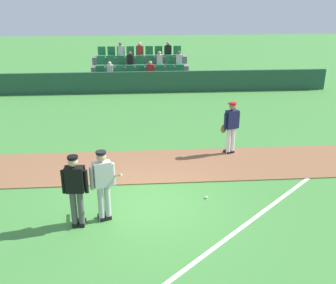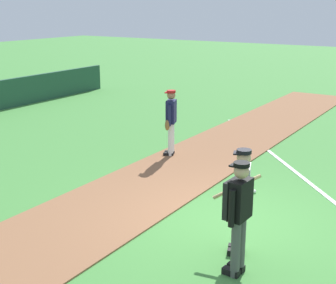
{
  "view_description": "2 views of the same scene",
  "coord_description": "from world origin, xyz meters",
  "px_view_note": "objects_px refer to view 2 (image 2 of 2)",
  "views": [
    {
      "loc": [
        -0.08,
        -8.75,
        5.08
      ],
      "look_at": [
        0.7,
        1.78,
        0.98
      ],
      "focal_mm": 41.85,
      "sensor_mm": 36.0,
      "label": 1
    },
    {
      "loc": [
        -7.52,
        -3.51,
        3.89
      ],
      "look_at": [
        0.32,
        1.53,
        1.23
      ],
      "focal_mm": 51.67,
      "sensor_mm": 36.0,
      "label": 2
    }
  ],
  "objects_px": {
    "runner_navy_jersey": "(171,121)",
    "baseball": "(255,191)",
    "batter_grey_jersey": "(242,198)",
    "umpire_home_plate": "(238,212)"
  },
  "relations": [
    {
      "from": "batter_grey_jersey",
      "to": "baseball",
      "type": "height_order",
      "value": "batter_grey_jersey"
    },
    {
      "from": "runner_navy_jersey",
      "to": "batter_grey_jersey",
      "type": "bearing_deg",
      "value": -135.6
    },
    {
      "from": "umpire_home_plate",
      "to": "runner_navy_jersey",
      "type": "bearing_deg",
      "value": 41.87
    },
    {
      "from": "umpire_home_plate",
      "to": "baseball",
      "type": "height_order",
      "value": "umpire_home_plate"
    },
    {
      "from": "runner_navy_jersey",
      "to": "baseball",
      "type": "height_order",
      "value": "runner_navy_jersey"
    },
    {
      "from": "baseball",
      "to": "runner_navy_jersey",
      "type": "bearing_deg",
      "value": 66.64
    },
    {
      "from": "batter_grey_jersey",
      "to": "baseball",
      "type": "bearing_deg",
      "value": 17.7
    },
    {
      "from": "umpire_home_plate",
      "to": "baseball",
      "type": "bearing_deg",
      "value": 18.1
    },
    {
      "from": "runner_navy_jersey",
      "to": "baseball",
      "type": "xyz_separation_m",
      "value": [
        -1.26,
        -2.92,
        -0.93
      ]
    },
    {
      "from": "baseball",
      "to": "batter_grey_jersey",
      "type": "bearing_deg",
      "value": -162.3
    }
  ]
}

